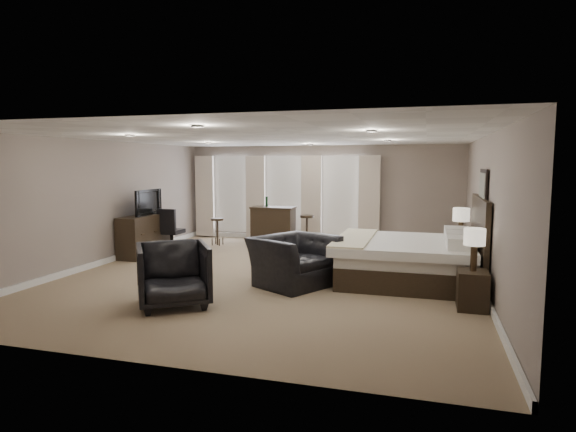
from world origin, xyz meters
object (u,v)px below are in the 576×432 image
(dresser, at_px, (146,235))
(armchair_far, at_px, (173,272))
(bed, at_px, (413,239))
(bar_counter, at_px, (273,225))
(tv, at_px, (145,212))
(bar_stool_left, at_px, (217,232))
(nightstand_near, at_px, (472,290))
(nightstand_far, at_px, (460,255))
(armchair_near, at_px, (294,252))
(lamp_near, at_px, (474,250))
(lamp_far, at_px, (461,225))
(desk_chair, at_px, (172,230))
(bar_stool_right, at_px, (307,230))

(dresser, distance_m, armchair_far, 4.32)
(bed, relative_size, bar_counter, 2.13)
(tv, bearing_deg, bar_stool_left, -30.78)
(nightstand_near, distance_m, nightstand_far, 2.90)
(armchair_near, xyz_separation_m, armchair_far, (-1.40, -1.69, -0.06))
(lamp_near, relative_size, bar_stool_left, 0.89)
(bar_counter, distance_m, bar_stool_left, 1.47)
(lamp_near, xyz_separation_m, armchair_near, (-2.87, 0.63, -0.30))
(nightstand_far, relative_size, lamp_far, 0.80)
(armchair_near, height_order, bar_stool_left, armchair_near)
(bed, distance_m, bar_counter, 4.89)
(nightstand_far, distance_m, bar_counter, 4.89)
(lamp_near, distance_m, armchair_near, 2.96)
(bar_stool_left, bearing_deg, dresser, -120.78)
(tv, height_order, desk_chair, tv)
(bed, height_order, nightstand_near, bed)
(armchair_near, bearing_deg, bar_stool_right, 40.95)
(nightstand_near, relative_size, armchair_near, 0.43)
(nightstand_near, height_order, lamp_near, lamp_near)
(lamp_near, height_order, desk_chair, lamp_near)
(bar_counter, distance_m, bar_stool_right, 0.90)
(nightstand_near, relative_size, lamp_near, 0.91)
(armchair_near, relative_size, desk_chair, 1.24)
(lamp_near, relative_size, desk_chair, 0.58)
(nightstand_near, bearing_deg, lamp_near, 0.00)
(dresser, distance_m, desk_chair, 0.62)
(lamp_near, bearing_deg, bar_stool_left, 145.38)
(lamp_near, xyz_separation_m, tv, (-6.92, 2.35, 0.12))
(nightstand_far, xyz_separation_m, armchair_near, (-2.87, -2.27, 0.30))
(armchair_far, bearing_deg, desk_chair, 85.19)
(nightstand_far, height_order, bar_counter, bar_counter)
(lamp_near, relative_size, bar_counter, 0.55)
(armchair_near, bearing_deg, bed, -37.49)
(nightstand_near, height_order, nightstand_far, nightstand_near)
(nightstand_near, height_order, desk_chair, desk_chair)
(nightstand_near, height_order, bar_stool_right, bar_stool_right)
(nightstand_near, height_order, dresser, dresser)
(nightstand_near, relative_size, bar_stool_right, 0.74)
(armchair_near, relative_size, bar_stool_right, 1.72)
(tv, relative_size, desk_chair, 0.96)
(tv, distance_m, bar_counter, 3.35)
(nightstand_far, relative_size, bar_counter, 0.48)
(armchair_far, relative_size, desk_chair, 0.97)
(lamp_far, relative_size, desk_chair, 0.64)
(armchair_far, distance_m, bar_stool_right, 5.92)
(lamp_far, xyz_separation_m, bar_counter, (-4.56, 1.77, -0.39))
(tv, bearing_deg, lamp_near, -108.75)
(bar_counter, bearing_deg, lamp_near, -45.67)
(armchair_far, bearing_deg, bar_counter, 58.05)
(tv, relative_size, armchair_near, 0.77)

